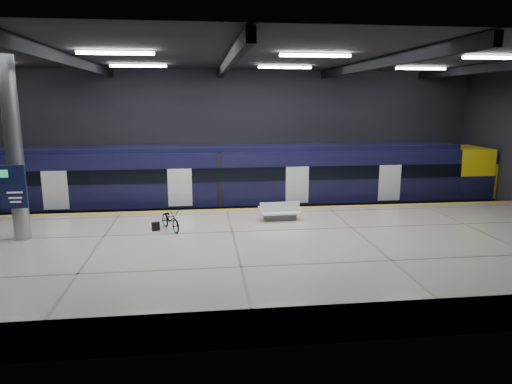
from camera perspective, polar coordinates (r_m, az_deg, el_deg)
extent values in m
plane|color=black|center=(19.75, -3.17, -7.21)|extent=(30.00, 30.00, 0.00)
cube|color=black|center=(26.81, -4.42, 6.43)|extent=(30.00, 0.10, 8.00)
cube|color=black|center=(10.99, -0.58, -0.62)|extent=(30.00, 0.10, 8.00)
cube|color=black|center=(18.80, -3.44, 16.57)|extent=(30.00, 16.00, 0.10)
cube|color=black|center=(19.35, -22.11, 14.90)|extent=(0.25, 16.00, 0.40)
cube|color=black|center=(18.78, -3.43, 15.82)|extent=(0.25, 16.00, 0.40)
cube|color=black|center=(20.08, 14.57, 15.19)|extent=(0.25, 16.00, 0.40)
cube|color=black|center=(22.92, 29.09, 13.64)|extent=(0.25, 16.00, 0.40)
cube|color=white|center=(17.00, -17.15, 16.27)|extent=(2.60, 0.18, 0.10)
cube|color=white|center=(17.28, 7.42, 16.57)|extent=(2.60, 0.18, 0.10)
cube|color=white|center=(20.16, 27.77, 14.64)|extent=(2.60, 0.18, 0.10)
cube|color=white|center=(22.91, -14.49, 15.00)|extent=(2.60, 0.18, 0.10)
cube|color=white|center=(23.13, 3.62, 15.29)|extent=(2.60, 0.18, 0.10)
cube|color=white|center=(25.35, 19.89, 14.31)|extent=(2.60, 0.18, 0.10)
cube|color=beige|center=(17.21, -2.62, -8.11)|extent=(30.00, 11.00, 1.10)
cube|color=gold|center=(22.08, -3.68, -2.23)|extent=(30.00, 0.40, 0.01)
cube|color=gray|center=(24.30, -3.93, -3.47)|extent=(30.00, 0.08, 0.16)
cube|color=gray|center=(25.69, -4.11, -2.65)|extent=(30.00, 0.08, 0.16)
cube|color=black|center=(24.93, -2.34, -1.95)|extent=(24.00, 2.58, 0.80)
cube|color=black|center=(24.58, -2.37, 2.08)|extent=(24.00, 2.80, 2.75)
cube|color=black|center=(24.39, -2.40, 5.54)|extent=(24.00, 2.30, 0.24)
cube|color=black|center=(23.15, -2.09, 2.19)|extent=(24.00, 0.04, 0.70)
cube|color=white|center=(23.69, 5.17, 0.89)|extent=(1.20, 0.05, 1.90)
cube|color=yellow|center=(28.70, 24.49, 2.40)|extent=(2.00, 2.80, 2.75)
ellipsoid|color=yellow|center=(30.20, 28.64, 1.51)|extent=(3.60, 2.52, 1.90)
cube|color=black|center=(28.83, 25.03, 2.74)|extent=(1.60, 2.38, 0.80)
cube|color=#595B60|center=(20.20, 2.97, -3.14)|extent=(1.44, 0.50, 0.27)
cube|color=white|center=(20.15, 2.98, -2.58)|extent=(1.80, 0.82, 0.07)
cube|color=white|center=(20.09, 2.99, -1.89)|extent=(1.78, 0.14, 0.44)
cube|color=white|center=(19.96, 0.49, -2.38)|extent=(0.08, 0.76, 0.27)
cube|color=white|center=(20.32, 5.43, -2.18)|extent=(0.08, 0.76, 0.27)
imported|color=#99999E|center=(18.86, -10.64, -3.38)|extent=(1.28, 1.81, 0.90)
cube|color=black|center=(18.98, -12.43, -4.22)|extent=(0.34, 0.27, 0.35)
cylinder|color=#9EA0A5|center=(19.03, -28.00, 4.81)|extent=(0.60, 0.60, 6.90)
cube|color=#11173E|center=(18.81, -28.07, 0.58)|extent=(0.90, 0.12, 1.60)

